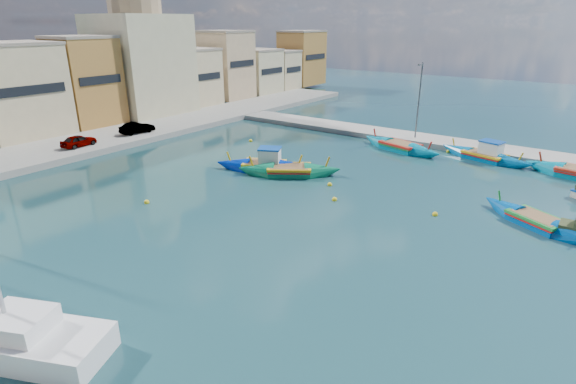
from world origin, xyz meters
TOP-DOWN VIEW (x-y plane):
  - ground at (0.00, 0.00)m, footprint 160.00×160.00m
  - east_quay at (18.00, 0.00)m, footprint 4.00×70.00m
  - north_quay at (0.00, 32.00)m, footprint 80.00×8.00m
  - north_townhouses at (6.68, 39.36)m, footprint 83.20×7.87m
  - church_block at (10.00, 40.00)m, footprint 10.00×10.00m
  - quay_street_lamp at (17.44, 6.00)m, footprint 1.18×0.16m
  - parked_cars at (-9.67, 30.50)m, footprint 23.56×2.38m
  - luzzu_turquoise_cabin at (14.99, -1.50)m, footprint 4.18×9.07m
  - luzzu_blue_cabin at (0.95, 12.73)m, footprint 5.69×8.55m
  - luzzu_cyan_mid at (13.61, 6.00)m, footprint 4.55×9.42m
  - luzzu_green at (1.15, 10.34)m, footprint 6.65×8.43m
  - luzzu_blue_south at (2.12, -7.63)m, footprint 5.42×7.93m
  - mooring_buoys at (2.19, 7.59)m, footprint 25.53×22.45m

SIDE VIEW (x-z plane):
  - ground at x=0.00m, z-range 0.00..0.00m
  - mooring_buoys at x=2.19m, z-range -0.10..0.26m
  - luzzu_blue_south at x=2.12m, z-range -0.92..1.40m
  - east_quay at x=18.00m, z-range 0.00..0.50m
  - luzzu_cyan_mid at x=13.61m, z-range -1.07..1.64m
  - luzzu_green at x=1.15m, z-range -1.07..1.66m
  - north_quay at x=0.00m, z-range 0.00..0.60m
  - luzzu_turquoise_cabin at x=14.99m, z-range -1.08..1.77m
  - luzzu_blue_cabin at x=0.95m, z-range -1.14..1.88m
  - parked_cars at x=-9.67m, z-range 0.57..1.86m
  - quay_street_lamp at x=17.44m, z-range 0.34..8.34m
  - north_townhouses at x=6.68m, z-range -0.10..10.09m
  - church_block at x=10.00m, z-range -1.14..17.96m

